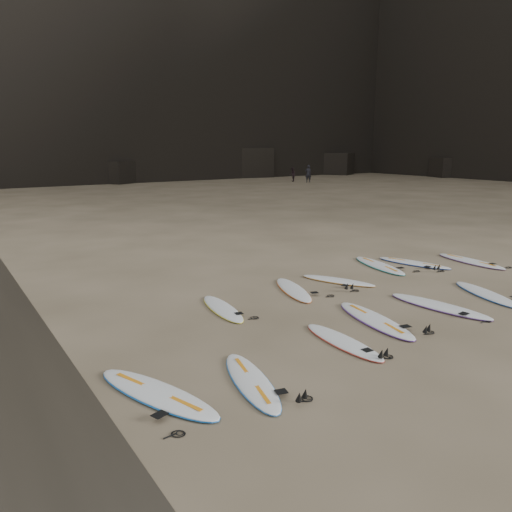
{
  "coord_description": "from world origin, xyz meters",
  "views": [
    {
      "loc": [
        -8.9,
        -7.77,
        4.07
      ],
      "look_at": [
        -2.65,
        1.77,
        1.5
      ],
      "focal_mm": 35.0,
      "sensor_mm": 36.0,
      "label": 1
    }
  ],
  "objects_px": {
    "surfboard_9": "(414,263)",
    "surfboard_10": "(471,261)",
    "surfboard_7": "(338,280)",
    "surfboard_8": "(379,265)",
    "surfboard_3": "(439,306)",
    "surfboard_4": "(486,294)",
    "person_a": "(308,174)",
    "surfboard_2": "(375,319)",
    "surfboard_6": "(293,289)",
    "person_b": "(292,174)",
    "surfboard_11": "(157,393)",
    "surfboard_0": "(251,381)",
    "surfboard_1": "(343,341)",
    "surfboard_5": "(223,308)"
  },
  "relations": [
    {
      "from": "surfboard_9",
      "to": "surfboard_10",
      "type": "relative_size",
      "value": 0.95
    },
    {
      "from": "surfboard_7",
      "to": "surfboard_9",
      "type": "height_order",
      "value": "surfboard_9"
    },
    {
      "from": "surfboard_8",
      "to": "surfboard_3",
      "type": "bearing_deg",
      "value": -103.08
    },
    {
      "from": "surfboard_4",
      "to": "person_a",
      "type": "relative_size",
      "value": 1.37
    },
    {
      "from": "surfboard_2",
      "to": "surfboard_4",
      "type": "xyz_separation_m",
      "value": [
        4.1,
        -0.21,
        -0.0
      ]
    },
    {
      "from": "surfboard_6",
      "to": "person_b",
      "type": "distance_m",
      "value": 42.22
    },
    {
      "from": "surfboard_8",
      "to": "person_b",
      "type": "height_order",
      "value": "person_b"
    },
    {
      "from": "surfboard_4",
      "to": "surfboard_10",
      "type": "height_order",
      "value": "surfboard_10"
    },
    {
      "from": "surfboard_3",
      "to": "surfboard_11",
      "type": "xyz_separation_m",
      "value": [
        -7.76,
        -0.34,
        -0.0
      ]
    },
    {
      "from": "surfboard_7",
      "to": "surfboard_11",
      "type": "height_order",
      "value": "surfboard_11"
    },
    {
      "from": "surfboard_0",
      "to": "surfboard_3",
      "type": "bearing_deg",
      "value": 21.73
    },
    {
      "from": "surfboard_1",
      "to": "surfboard_3",
      "type": "xyz_separation_m",
      "value": [
        3.65,
        0.37,
        0.01
      ]
    },
    {
      "from": "surfboard_4",
      "to": "surfboard_10",
      "type": "relative_size",
      "value": 0.93
    },
    {
      "from": "surfboard_2",
      "to": "surfboard_7",
      "type": "bearing_deg",
      "value": 73.23
    },
    {
      "from": "surfboard_8",
      "to": "surfboard_9",
      "type": "height_order",
      "value": "surfboard_8"
    },
    {
      "from": "surfboard_2",
      "to": "surfboard_5",
      "type": "distance_m",
      "value": 3.73
    },
    {
      "from": "person_b",
      "to": "surfboard_9",
      "type": "bearing_deg",
      "value": 8.07
    },
    {
      "from": "surfboard_0",
      "to": "surfboard_5",
      "type": "height_order",
      "value": "surfboard_0"
    },
    {
      "from": "surfboard_4",
      "to": "surfboard_9",
      "type": "bearing_deg",
      "value": 90.26
    },
    {
      "from": "surfboard_1",
      "to": "person_b",
      "type": "relative_size",
      "value": 1.51
    },
    {
      "from": "surfboard_8",
      "to": "surfboard_5",
      "type": "bearing_deg",
      "value": -157.39
    },
    {
      "from": "surfboard_7",
      "to": "person_b",
      "type": "bearing_deg",
      "value": 29.61
    },
    {
      "from": "surfboard_0",
      "to": "surfboard_5",
      "type": "distance_m",
      "value": 4.0
    },
    {
      "from": "surfboard_4",
      "to": "surfboard_6",
      "type": "xyz_separation_m",
      "value": [
        -4.18,
        3.25,
        -0.0
      ]
    },
    {
      "from": "surfboard_5",
      "to": "surfboard_7",
      "type": "distance_m",
      "value": 4.23
    },
    {
      "from": "surfboard_0",
      "to": "surfboard_7",
      "type": "bearing_deg",
      "value": 49.54
    },
    {
      "from": "surfboard_3",
      "to": "surfboard_7",
      "type": "relative_size",
      "value": 1.19
    },
    {
      "from": "person_b",
      "to": "surfboard_6",
      "type": "bearing_deg",
      "value": 1.9
    },
    {
      "from": "surfboard_5",
      "to": "surfboard_8",
      "type": "bearing_deg",
      "value": 16.86
    },
    {
      "from": "surfboard_2",
      "to": "surfboard_6",
      "type": "relative_size",
      "value": 1.12
    },
    {
      "from": "person_a",
      "to": "surfboard_10",
      "type": "bearing_deg",
      "value": 82.71
    },
    {
      "from": "surfboard_9",
      "to": "person_a",
      "type": "distance_m",
      "value": 37.7
    },
    {
      "from": "surfboard_0",
      "to": "surfboard_7",
      "type": "height_order",
      "value": "surfboard_0"
    },
    {
      "from": "surfboard_6",
      "to": "surfboard_3",
      "type": "bearing_deg",
      "value": -36.86
    },
    {
      "from": "surfboard_3",
      "to": "surfboard_8",
      "type": "bearing_deg",
      "value": 55.85
    },
    {
      "from": "surfboard_9",
      "to": "surfboard_10",
      "type": "xyz_separation_m",
      "value": [
        1.89,
        -0.91,
        0.0
      ]
    },
    {
      "from": "person_b",
      "to": "surfboard_10",
      "type": "bearing_deg",
      "value": 11.16
    },
    {
      "from": "surfboard_8",
      "to": "surfboard_1",
      "type": "bearing_deg",
      "value": -128.88
    },
    {
      "from": "surfboard_10",
      "to": "surfboard_11",
      "type": "xyz_separation_m",
      "value": [
        -12.91,
        -2.92,
        0.0
      ]
    },
    {
      "from": "person_b",
      "to": "surfboard_4",
      "type": "bearing_deg",
      "value": 9.04
    },
    {
      "from": "surfboard_0",
      "to": "surfboard_5",
      "type": "xyz_separation_m",
      "value": [
        1.52,
        3.7,
        -0.0
      ]
    },
    {
      "from": "surfboard_8",
      "to": "person_a",
      "type": "distance_m",
      "value": 38.09
    },
    {
      "from": "surfboard_3",
      "to": "person_a",
      "type": "distance_m",
      "value": 42.42
    },
    {
      "from": "surfboard_1",
      "to": "person_b",
      "type": "bearing_deg",
      "value": 56.97
    },
    {
      "from": "surfboard_9",
      "to": "surfboard_10",
      "type": "height_order",
      "value": "surfboard_10"
    },
    {
      "from": "surfboard_2",
      "to": "surfboard_5",
      "type": "height_order",
      "value": "surfboard_2"
    },
    {
      "from": "surfboard_5",
      "to": "surfboard_9",
      "type": "distance_m",
      "value": 7.98
    },
    {
      "from": "surfboard_6",
      "to": "surfboard_0",
      "type": "bearing_deg",
      "value": -115.96
    },
    {
      "from": "surfboard_3",
      "to": "surfboard_4",
      "type": "bearing_deg",
      "value": -7.98
    },
    {
      "from": "surfboard_4",
      "to": "surfboard_7",
      "type": "xyz_separation_m",
      "value": [
        -2.46,
        3.27,
        -0.0
      ]
    }
  ]
}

